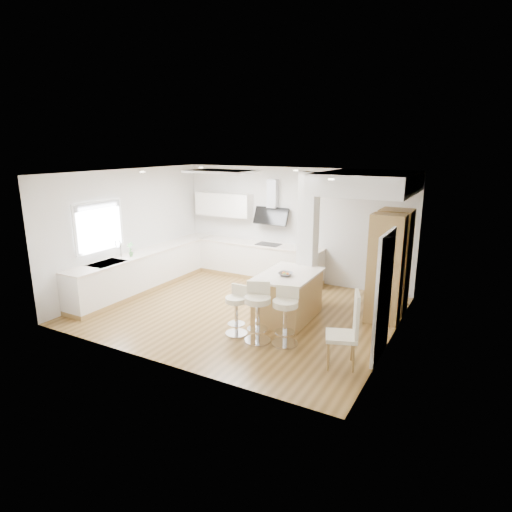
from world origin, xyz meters
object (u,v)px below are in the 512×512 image
Objects in this scene: bar_stool_a at (237,308)px; bar_stool_c at (285,313)px; peninsula at (288,296)px; dining_chair at (349,327)px; bar_stool_b at (258,309)px.

bar_stool_a is 0.89× the size of bar_stool_c.
peninsula is 1.27× the size of dining_chair.
peninsula is 1.22m from bar_stool_a.
bar_stool_c is 0.84× the size of dining_chair.
peninsula is 2.06m from dining_chair.
peninsula is at bearing 64.45° from bar_stool_b.
dining_chair is at bearing -27.69° from bar_stool_b.
bar_stool_a is at bearing 155.12° from dining_chair.
bar_stool_b is 1.63m from dining_chair.
bar_stool_a is at bearing 147.52° from bar_stool_b.
bar_stool_a is at bearing -115.02° from peninsula.
bar_stool_b is at bearing -177.55° from bar_stool_c.
dining_chair is (1.63, -0.10, 0.05)m from bar_stool_b.
peninsula is at bearing 120.92° from dining_chair.
dining_chair reaches higher than bar_stool_a.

